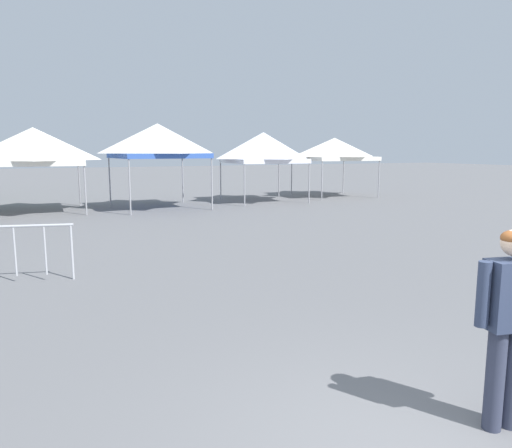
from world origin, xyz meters
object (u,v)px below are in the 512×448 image
at_px(person_foreground, 509,316).
at_px(canopy_tent_behind_right, 158,141).
at_px(canopy_tent_left_of_center, 334,149).
at_px(canopy_tent_far_right, 263,148).
at_px(canopy_tent_center, 34,146).
at_px(crowd_barrier_by_lift, 14,242).

bearing_deg(person_foreground, canopy_tent_behind_right, 85.42).
xyz_separation_m(canopy_tent_left_of_center, person_foreground, (-11.13, -18.67, -1.45)).
distance_m(canopy_tent_far_right, canopy_tent_left_of_center, 4.61).
xyz_separation_m(canopy_tent_center, canopy_tent_far_right, (9.89, -0.15, -0.03)).
bearing_deg(crowd_barrier_by_lift, canopy_tent_behind_right, 62.61).
height_order(canopy_tent_left_of_center, crowd_barrier_by_lift, canopy_tent_left_of_center).
bearing_deg(crowd_barrier_by_lift, canopy_tent_center, 86.80).
distance_m(canopy_tent_behind_right, canopy_tent_left_of_center, 9.82).
relative_size(canopy_tent_center, canopy_tent_behind_right, 0.98).
distance_m(canopy_tent_left_of_center, person_foreground, 21.79).
xyz_separation_m(canopy_tent_behind_right, crowd_barrier_by_lift, (-5.32, -10.27, -2.06)).
bearing_deg(canopy_tent_left_of_center, crowd_barrier_by_lift, -142.53).
xyz_separation_m(canopy_tent_behind_right, canopy_tent_far_right, (5.18, 0.54, -0.27)).
relative_size(canopy_tent_far_right, person_foreground, 1.97).
distance_m(canopy_tent_center, canopy_tent_left_of_center, 14.45).
xyz_separation_m(canopy_tent_far_right, person_foreground, (-6.57, -17.94, -1.52)).
distance_m(canopy_tent_behind_right, person_foreground, 17.55).
bearing_deg(canopy_tent_far_right, crowd_barrier_by_lift, -134.17).
height_order(canopy_tent_far_right, canopy_tent_left_of_center, canopy_tent_far_right).
bearing_deg(canopy_tent_behind_right, crowd_barrier_by_lift, -117.39).
distance_m(canopy_tent_center, person_foreground, 18.46).
distance_m(canopy_tent_behind_right, crowd_barrier_by_lift, 11.75).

